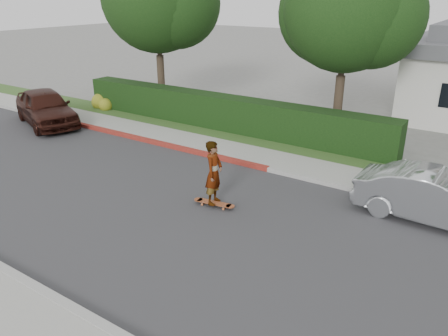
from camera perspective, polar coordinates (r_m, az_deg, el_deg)
The scene contains 14 objects.
ground at distance 12.17m, azimuth -7.63°, elevation -5.58°, with size 120.00×120.00×0.00m, color slate.
road at distance 12.17m, azimuth -7.63°, elevation -5.56°, with size 60.00×8.00×0.01m, color #2D2D30.
curb_near at distance 9.92m, azimuth -23.74°, elevation -13.99°, with size 60.00×0.20×0.15m, color #9E9E99.
curb_far at distance 15.16m, azimuth 2.50°, elevation 0.64°, with size 60.00×0.20×0.15m, color #9E9E99.
curb_red_section at distance 18.09m, azimuth -11.19°, elevation 3.84°, with size 12.00×0.21×0.15m, color maroon.
sidewalk_far at distance 15.89m, azimuth 4.18°, elevation 1.57°, with size 60.00×1.60×0.12m, color gray.
planting_strip at distance 17.23m, azimuth 6.83°, elevation 3.09°, with size 60.00×1.60×0.10m, color #2D4C1E.
hedge at distance 18.97m, azimuth -0.37°, elevation 7.23°, with size 15.00×1.00×1.50m, color black.
flowering_shrub at distance 23.30m, azimuth -15.63°, elevation 8.18°, with size 1.40×1.00×0.90m.
tree_center at distance 18.15m, azimuth 15.95°, elevation 19.06°, with size 5.66×4.84×7.44m.
skateboard at distance 12.26m, azimuth -1.30°, elevation -4.60°, with size 1.26×0.43×0.11m.
skateboarder at distance 11.87m, azimuth -1.34°, elevation -0.62°, with size 0.66×0.43×1.81m, color white.
car_silver at distance 12.54m, azimuth 26.01°, elevation -3.51°, with size 1.42×4.08×1.34m, color silver.
car_maroon at distance 21.28m, azimuth -22.27°, elevation 7.37°, with size 1.88×4.67×1.59m, color #341610.
Camera 1 is at (7.25, -8.01, 5.61)m, focal length 35.00 mm.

